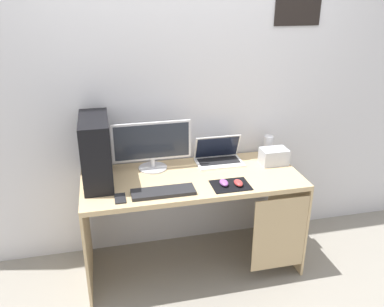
% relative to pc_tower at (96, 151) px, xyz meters
% --- Properties ---
extents(ground_plane, '(8.00, 8.00, 0.00)m').
position_rel_pc_tower_xyz_m(ground_plane, '(0.65, -0.07, -0.99)').
color(ground_plane, gray).
extents(wall_back, '(4.00, 0.05, 2.60)m').
position_rel_pc_tower_xyz_m(wall_back, '(0.65, 0.30, 0.32)').
color(wall_back, silver).
rests_on(wall_back, ground_plane).
extents(desk, '(1.56, 0.67, 0.75)m').
position_rel_pc_tower_xyz_m(desk, '(0.67, -0.09, -0.38)').
color(desk, tan).
rests_on(desk, ground_plane).
extents(pc_tower, '(0.19, 0.47, 0.46)m').
position_rel_pc_tower_xyz_m(pc_tower, '(0.00, 0.00, 0.00)').
color(pc_tower, black).
rests_on(pc_tower, desk).
extents(monitor, '(0.57, 0.21, 0.37)m').
position_rel_pc_tower_xyz_m(monitor, '(0.40, 0.12, -0.04)').
color(monitor, silver).
rests_on(monitor, desk).
extents(laptop, '(0.35, 0.22, 0.21)m').
position_rel_pc_tower_xyz_m(laptop, '(0.91, 0.13, -0.19)').
color(laptop, white).
rests_on(laptop, desk).
extents(speaker, '(0.07, 0.07, 0.17)m').
position_rel_pc_tower_xyz_m(speaker, '(1.33, 0.17, -0.15)').
color(speaker, silver).
rests_on(speaker, desk).
extents(projector, '(0.20, 0.14, 0.12)m').
position_rel_pc_tower_xyz_m(projector, '(1.31, 0.01, -0.17)').
color(projector, '#B7BCC6').
rests_on(projector, desk).
extents(keyboard, '(0.42, 0.14, 0.02)m').
position_rel_pc_tower_xyz_m(keyboard, '(0.41, -0.28, -0.22)').
color(keyboard, '#232326').
rests_on(keyboard, desk).
extents(mousepad, '(0.26, 0.20, 0.00)m').
position_rel_pc_tower_xyz_m(mousepad, '(0.88, -0.27, -0.23)').
color(mousepad, black).
rests_on(mousepad, desk).
extents(mouse_left, '(0.06, 0.10, 0.03)m').
position_rel_pc_tower_xyz_m(mouse_left, '(0.83, -0.26, -0.21)').
color(mouse_left, '#8C4C99').
rests_on(mouse_left, mousepad).
extents(mouse_right, '(0.06, 0.10, 0.03)m').
position_rel_pc_tower_xyz_m(mouse_right, '(0.93, -0.28, -0.21)').
color(mouse_right, '#B23333').
rests_on(mouse_right, mousepad).
extents(cell_phone, '(0.07, 0.13, 0.01)m').
position_rel_pc_tower_xyz_m(cell_phone, '(0.13, -0.29, -0.23)').
color(cell_phone, '#232326').
rests_on(cell_phone, desk).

